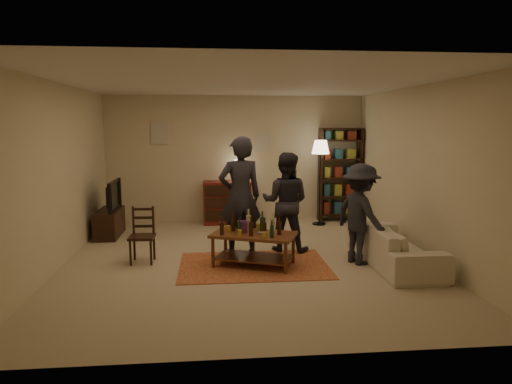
{
  "coord_description": "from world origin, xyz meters",
  "views": [
    {
      "loc": [
        -0.5,
        -6.84,
        2.09
      ],
      "look_at": [
        0.16,
        0.1,
        1.06
      ],
      "focal_mm": 32.0,
      "sensor_mm": 36.0,
      "label": 1
    }
  ],
  "objects": [
    {
      "name": "dresser",
      "position": [
        -0.19,
        2.71,
        0.48
      ],
      "size": [
        1.0,
        0.5,
        1.36
      ],
      "color": "maroon",
      "rests_on": "ground"
    },
    {
      "name": "person_by_sofa",
      "position": [
        1.7,
        -0.31,
        0.76
      ],
      "size": [
        0.9,
        1.12,
        1.52
      ],
      "primitive_type": "imported",
      "rotation": [
        0.0,
        0.0,
        1.96
      ],
      "color": "#24252B",
      "rests_on": "ground"
    },
    {
      "name": "room_shell",
      "position": [
        -0.65,
        2.98,
        1.81
      ],
      "size": [
        6.0,
        6.0,
        6.0
      ],
      "color": "beige",
      "rests_on": "ground"
    },
    {
      "name": "coffee_table",
      "position": [
        0.09,
        -0.29,
        0.43
      ],
      "size": [
        1.37,
        1.06,
        0.83
      ],
      "rotation": [
        0.0,
        0.0,
        -0.38
      ],
      "color": "brown",
      "rests_on": "ground"
    },
    {
      "name": "floor_lamp",
      "position": [
        1.72,
        2.41,
        1.51
      ],
      "size": [
        0.36,
        0.36,
        1.77
      ],
      "color": "black",
      "rests_on": "ground"
    },
    {
      "name": "person_right",
      "position": [
        0.69,
        0.5,
        0.82
      ],
      "size": [
        0.96,
        0.85,
        1.64
      ],
      "primitive_type": "imported",
      "rotation": [
        0.0,
        0.0,
        2.81
      ],
      "color": "#27272F",
      "rests_on": "ground"
    },
    {
      "name": "person_left",
      "position": [
        -0.07,
        0.29,
        0.96
      ],
      "size": [
        0.78,
        0.59,
        1.91
      ],
      "primitive_type": "imported",
      "rotation": [
        0.0,
        0.0,
        3.36
      ],
      "color": "#25242B",
      "rests_on": "ground"
    },
    {
      "name": "floor",
      "position": [
        0.0,
        0.0,
        0.0
      ],
      "size": [
        6.0,
        6.0,
        0.0
      ],
      "primitive_type": "plane",
      "color": "#C6B793",
      "rests_on": "ground"
    },
    {
      "name": "dining_chair",
      "position": [
        -1.58,
        0.08,
        0.45
      ],
      "size": [
        0.39,
        0.39,
        0.86
      ],
      "rotation": [
        0.0,
        0.0,
        -0.03
      ],
      "color": "black",
      "rests_on": "ground"
    },
    {
      "name": "bookshelf",
      "position": [
        2.25,
        2.78,
        1.03
      ],
      "size": [
        0.9,
        0.34,
        2.02
      ],
      "color": "black",
      "rests_on": "ground"
    },
    {
      "name": "rug",
      "position": [
        0.09,
        -0.29,
        0.01
      ],
      "size": [
        2.2,
        1.5,
        0.01
      ],
      "primitive_type": "cube",
      "color": "maroon",
      "rests_on": "ground"
    },
    {
      "name": "tv_stand",
      "position": [
        -2.44,
        1.8,
        0.38
      ],
      "size": [
        0.4,
        1.0,
        1.06
      ],
      "color": "black",
      "rests_on": "ground"
    },
    {
      "name": "sofa",
      "position": [
        2.2,
        -0.4,
        0.3
      ],
      "size": [
        0.81,
        2.08,
        0.61
      ],
      "primitive_type": "imported",
      "rotation": [
        0.0,
        0.0,
        1.57
      ],
      "color": "beige",
      "rests_on": "ground"
    }
  ]
}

